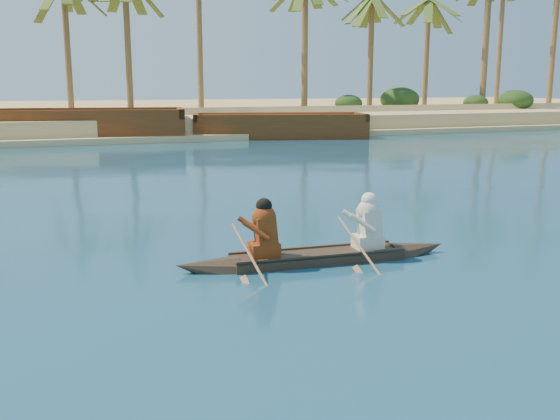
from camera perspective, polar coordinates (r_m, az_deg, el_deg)
name	(u,v)px	position (r m, az deg, el deg)	size (l,w,h in m)	color
sandy_embankment	(14,117)	(60.67, -23.11, 7.86)	(150.00, 51.00, 1.50)	#DDB87C
palm_grove	(1,15)	(48.96, -24.14, 15.94)	(110.00, 14.00, 16.00)	#39551E
shrub_cluster	(8,117)	(45.28, -23.62, 7.80)	(100.00, 6.00, 2.40)	#163212
canoe	(317,248)	(11.64, 3.43, -3.45)	(5.34, 1.11, 1.46)	#382A1F
barge_mid	(70,128)	(39.32, -18.61, 7.14)	(13.87, 6.70, 2.22)	brown
barge_right	(280,128)	(39.69, -0.03, 7.54)	(11.29, 6.30, 1.79)	brown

